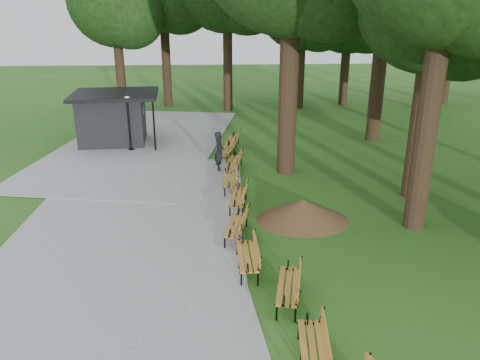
{
  "coord_description": "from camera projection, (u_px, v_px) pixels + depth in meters",
  "views": [
    {
      "loc": [
        -0.96,
        -10.91,
        7.01
      ],
      "look_at": [
        -0.06,
        5.06,
        1.1
      ],
      "focal_mm": 35.54,
      "sensor_mm": 36.0,
      "label": 1
    }
  ],
  "objects": [
    {
      "name": "path",
      "position": [
        122.0,
        236.0,
        15.28
      ],
      "size": [
        12.0,
        38.0,
        0.06
      ],
      "primitive_type": "cube",
      "color": "#949497",
      "rests_on": "ground"
    },
    {
      "name": "bench_7",
      "position": [
        234.0,
        162.0,
        21.18
      ],
      "size": [
        1.02,
        1.99,
        0.88
      ],
      "primitive_type": null,
      "rotation": [
        0.0,
        0.0,
        -1.78
      ],
      "color": "#BB7F2B",
      "rests_on": "ground"
    },
    {
      "name": "bench_8",
      "position": [
        226.0,
        151.0,
        22.75
      ],
      "size": [
        1.11,
        2.0,
        0.88
      ],
      "primitive_type": null,
      "rotation": [
        0.0,
        0.0,
        -1.83
      ],
      "color": "#BB7F2B",
      "rests_on": "ground"
    },
    {
      "name": "bench_2",
      "position": [
        288.0,
        286.0,
        11.81
      ],
      "size": [
        1.01,
        1.99,
        0.88
      ],
      "primitive_type": null,
      "rotation": [
        0.0,
        0.0,
        -1.78
      ],
      "color": "#BB7F2B",
      "rests_on": "ground"
    },
    {
      "name": "bench_5",
      "position": [
        238.0,
        197.0,
        17.28
      ],
      "size": [
        0.9,
        1.97,
        0.88
      ],
      "primitive_type": null,
      "rotation": [
        0.0,
        0.0,
        -1.71
      ],
      "color": "#BB7F2B",
      "rests_on": "ground"
    },
    {
      "name": "bench_9",
      "position": [
        232.0,
        141.0,
        24.49
      ],
      "size": [
        1.0,
        1.99,
        0.88
      ],
      "primitive_type": null,
      "rotation": [
        0.0,
        0.0,
        -1.77
      ],
      "color": "#BB7F2B",
      "rests_on": "ground"
    },
    {
      "name": "lamp_post",
      "position": [
        128.0,
        111.0,
        23.61
      ],
      "size": [
        0.32,
        0.32,
        2.79
      ],
      "color": "black",
      "rests_on": "ground"
    },
    {
      "name": "bench_6",
      "position": [
        230.0,
        179.0,
        19.04
      ],
      "size": [
        0.64,
        1.9,
        0.88
      ],
      "primitive_type": null,
      "rotation": [
        0.0,
        0.0,
        -1.57
      ],
      "color": "#BB7F2B",
      "rests_on": "ground"
    },
    {
      "name": "dirt_mound",
      "position": [
        303.0,
        210.0,
        16.31
      ],
      "size": [
        2.69,
        2.69,
        0.78
      ],
      "primitive_type": "cone",
      "color": "#47301C",
      "rests_on": "ground"
    },
    {
      "name": "person",
      "position": [
        219.0,
        151.0,
        21.12
      ],
      "size": [
        0.46,
        0.67,
        1.79
      ],
      "primitive_type": "imported",
      "rotation": [
        0.0,
        0.0,
        1.62
      ],
      "color": "black",
      "rests_on": "ground"
    },
    {
      "name": "bench_4",
      "position": [
        236.0,
        225.0,
        15.08
      ],
      "size": [
        1.02,
        1.99,
        0.88
      ],
      "primitive_type": null,
      "rotation": [
        0.0,
        0.0,
        -1.78
      ],
      "color": "#BB7F2B",
      "rests_on": "ground"
    },
    {
      "name": "bench_3",
      "position": [
        247.0,
        256.0,
        13.21
      ],
      "size": [
        0.67,
        1.91,
        0.88
      ],
      "primitive_type": null,
      "rotation": [
        0.0,
        0.0,
        -1.56
      ],
      "color": "#BB7F2B",
      "rests_on": "ground"
    },
    {
      "name": "bench_1",
      "position": [
        313.0,
        348.0,
        9.66
      ],
      "size": [
        0.85,
        1.96,
        0.88
      ],
      "primitive_type": null,
      "rotation": [
        0.0,
        0.0,
        -1.68
      ],
      "color": "#BB7F2B",
      "rests_on": "ground"
    },
    {
      "name": "ground",
      "position": [
        253.0,
        284.0,
        12.7
      ],
      "size": [
        100.0,
        100.0,
        0.0
      ],
      "primitive_type": "plane",
      "color": "#255D1A",
      "rests_on": "ground"
    },
    {
      "name": "kiosk",
      "position": [
        112.0,
        118.0,
        25.25
      ],
      "size": [
        4.62,
        4.1,
        2.73
      ],
      "primitive_type": null,
      "rotation": [
        0.0,
        0.0,
        0.07
      ],
      "color": "black",
      "rests_on": "ground"
    }
  ]
}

